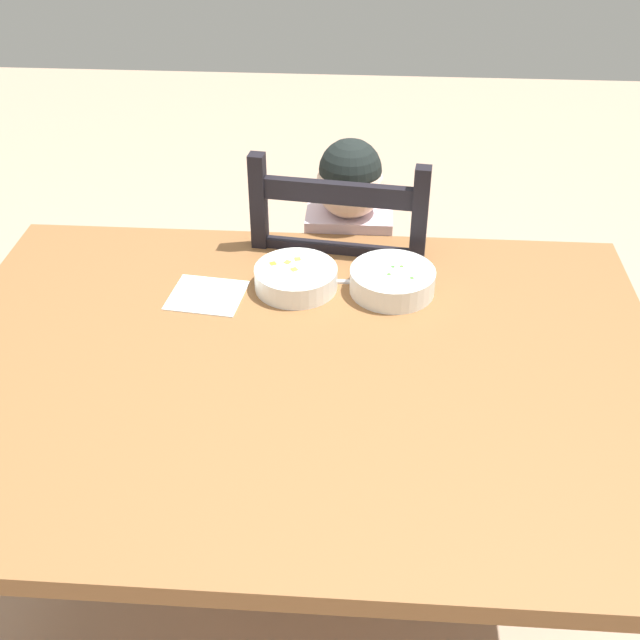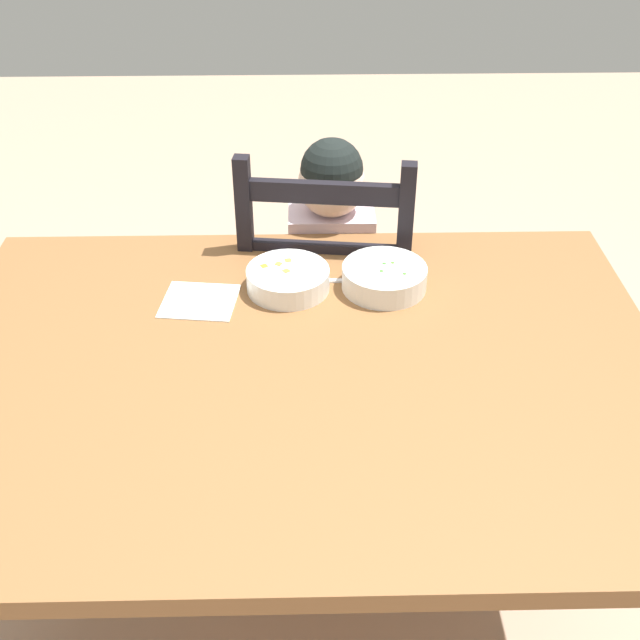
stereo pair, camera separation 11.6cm
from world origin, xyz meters
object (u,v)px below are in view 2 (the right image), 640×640
object	(u,v)px
bowl_of_peas	(384,277)
spoon	(315,281)
dining_chair	(328,313)
bowl_of_carrots	(288,279)
dining_table	(301,399)
child_figure	(331,261)

from	to	relation	value
bowl_of_peas	spoon	size ratio (longest dim) A/B	1.38
dining_chair	bowl_of_peas	xyz separation A→B (m)	(0.11, -0.30, 0.30)
dining_chair	spoon	xyz separation A→B (m)	(-0.04, -0.27, 0.28)
dining_chair	bowl_of_peas	bearing A→B (deg)	-69.08
bowl_of_peas	bowl_of_carrots	bearing A→B (deg)	179.98
dining_table	spoon	distance (m)	0.32
dining_table	child_figure	bearing A→B (deg)	81.95
dining_table	dining_chair	bearing A→B (deg)	82.63
bowl_of_peas	dining_table	bearing A→B (deg)	-124.17
dining_table	bowl_of_carrots	distance (m)	0.30
child_figure	bowl_of_peas	world-z (taller)	child_figure
spoon	bowl_of_peas	bearing A→B (deg)	-9.65
bowl_of_carrots	dining_table	bearing A→B (deg)	-84.48
child_figure	bowl_of_carrots	bearing A→B (deg)	-110.14
bowl_of_peas	spoon	distance (m)	0.16
bowl_of_peas	child_figure	bearing A→B (deg)	110.13
dining_table	bowl_of_carrots	bearing A→B (deg)	95.52
dining_chair	dining_table	bearing A→B (deg)	-97.37
bowl_of_carrots	bowl_of_peas	bearing A→B (deg)	-0.02
bowl_of_peas	spoon	xyz separation A→B (m)	(-0.15, 0.03, -0.02)
dining_chair	bowl_of_peas	size ratio (longest dim) A/B	5.15
dining_table	bowl_of_peas	bearing A→B (deg)	55.83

